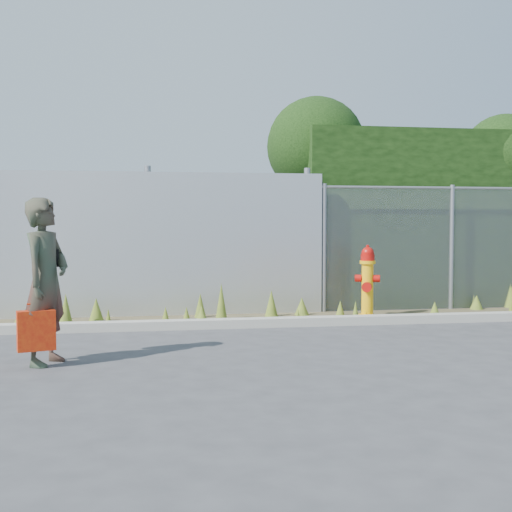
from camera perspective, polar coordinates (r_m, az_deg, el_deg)
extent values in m
plane|color=#3C3C3F|center=(7.17, 4.19, -8.57)|extent=(80.00, 80.00, 0.00)
cube|color=#9D9A8E|center=(8.90, 1.51, -5.91)|extent=(16.00, 0.22, 0.12)
cube|color=#4A412A|center=(9.49, 0.84, -5.68)|extent=(16.00, 1.20, 0.01)
cone|color=#4F671E|center=(9.31, -12.99, -5.28)|extent=(0.09, 0.09, 0.22)
cone|color=#4F671E|center=(9.77, -17.70, -4.43)|extent=(0.10, 0.10, 0.40)
cone|color=#4F671E|center=(9.49, -6.20, -5.13)|extent=(0.11, 0.11, 0.19)
cone|color=#4F671E|center=(11.53, 21.67, -3.35)|extent=(0.19, 0.19, 0.41)
cone|color=#4F671E|center=(11.10, 19.01, -3.97)|extent=(0.22, 0.22, 0.24)
cone|color=#4F671E|center=(9.38, -3.10, -4.14)|extent=(0.18, 0.18, 0.54)
cone|color=#4F671E|center=(9.64, -4.98, -4.48)|extent=(0.18, 0.18, 0.37)
cone|color=#4F671E|center=(9.23, -8.04, -5.26)|extent=(0.13, 0.13, 0.23)
cone|color=#4F671E|center=(9.53, 8.84, -4.85)|extent=(0.11, 0.11, 0.28)
cone|color=#4F671E|center=(9.71, 1.38, -4.30)|extent=(0.20, 0.20, 0.41)
cone|color=#4F671E|center=(11.23, 18.80, -3.90)|extent=(0.09, 0.09, 0.24)
cone|color=#4F671E|center=(9.87, 4.09, -4.56)|extent=(0.23, 0.23, 0.28)
cone|color=#4F671E|center=(8.91, -4.86, -5.38)|extent=(0.22, 0.22, 0.28)
cone|color=#4F671E|center=(9.47, -14.01, -4.74)|extent=(0.22, 0.22, 0.35)
cone|color=#4F671E|center=(9.31, -17.29, -5.16)|extent=(0.17, 0.17, 0.28)
cone|color=#4F671E|center=(10.65, 21.78, -3.70)|extent=(0.09, 0.09, 0.47)
cone|color=#4F671E|center=(9.86, 7.50, -4.69)|extent=(0.14, 0.14, 0.24)
cone|color=#4F671E|center=(9.23, -16.55, -4.67)|extent=(0.20, 0.20, 0.45)
cone|color=#4F671E|center=(9.61, -20.18, -5.17)|extent=(0.20, 0.20, 0.21)
cone|color=#4F671E|center=(9.92, 15.59, -4.71)|extent=(0.19, 0.19, 0.25)
cone|color=#4F671E|center=(9.18, 3.75, -5.38)|extent=(0.09, 0.09, 0.20)
cube|color=#B3B6BA|center=(9.98, -18.51, 0.91)|extent=(8.50, 0.08, 2.20)
cylinder|color=gray|center=(9.96, -9.57, 1.31)|extent=(0.10, 0.10, 2.30)
cylinder|color=gray|center=(10.25, 4.55, 1.39)|extent=(0.10, 0.10, 2.30)
cube|color=gray|center=(11.47, 21.70, 0.60)|extent=(6.50, 0.03, 2.00)
cylinder|color=gray|center=(11.47, 21.80, 5.60)|extent=(6.50, 0.04, 0.04)
cylinder|color=gray|center=(10.20, 6.07, 0.67)|extent=(0.07, 0.07, 2.05)
cylinder|color=gray|center=(10.96, 16.98, 0.71)|extent=(0.07, 0.07, 2.05)
cube|color=black|center=(12.47, 20.57, 3.10)|extent=(7.30, 1.60, 3.00)
sphere|color=black|center=(11.44, 5.35, 9.68)|extent=(1.72, 1.72, 1.72)
sphere|color=black|center=(11.71, 9.28, 8.25)|extent=(1.20, 1.20, 1.20)
sphere|color=black|center=(11.90, 14.51, 7.18)|extent=(1.52, 1.52, 1.52)
sphere|color=black|center=(12.17, 17.61, 7.07)|extent=(1.42, 1.42, 1.42)
sphere|color=black|center=(12.40, 21.18, 8.28)|extent=(1.49, 1.49, 1.49)
cylinder|color=#FFB80D|center=(9.79, 9.85, -5.32)|extent=(0.27, 0.27, 0.06)
cylinder|color=#FFB80D|center=(9.74, 9.87, -3.08)|extent=(0.17, 0.17, 0.83)
cylinder|color=#FFB80D|center=(9.70, 9.89, -0.55)|extent=(0.23, 0.23, 0.05)
cylinder|color=#B20F0A|center=(9.70, 9.90, -0.14)|extent=(0.20, 0.20, 0.10)
sphere|color=#B20F0A|center=(9.70, 9.90, 0.26)|extent=(0.18, 0.18, 0.18)
cylinder|color=#B20F0A|center=(9.69, 9.90, 0.83)|extent=(0.05, 0.05, 0.05)
cylinder|color=#B20F0A|center=(9.68, 9.12, -1.99)|extent=(0.10, 0.11, 0.11)
cylinder|color=#B20F0A|center=(9.77, 10.63, -1.96)|extent=(0.10, 0.11, 0.11)
cylinder|color=#B20F0A|center=(9.61, 10.14, -2.73)|extent=(0.15, 0.12, 0.15)
imported|color=#0E5E3E|center=(6.81, -18.18, -2.15)|extent=(0.61, 0.72, 1.69)
cube|color=#AA1509|center=(6.69, -18.95, -6.28)|extent=(0.36, 0.13, 0.40)
cylinder|color=#AA1509|center=(6.66, -18.99, -4.04)|extent=(0.17, 0.02, 0.02)
cube|color=black|center=(6.97, -18.16, -0.19)|extent=(0.24, 0.10, 0.18)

